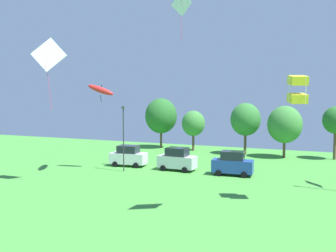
# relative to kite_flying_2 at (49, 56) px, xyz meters

# --- Properties ---
(kite_flying_2) EXTENTS (3.06, 1.27, 6.56)m
(kite_flying_2) POSITION_rel_kite_flying_2_xyz_m (0.00, 0.00, 0.00)
(kite_flying_2) COLOR white
(kite_flying_7) EXTENTS (1.57, 1.62, 2.12)m
(kite_flying_7) POSITION_rel_kite_flying_2_xyz_m (20.91, 2.22, -3.09)
(kite_flying_7) COLOR yellow
(kite_flying_8) EXTENTS (2.44, 0.59, 4.93)m
(kite_flying_8) POSITION_rel_kite_flying_2_xyz_m (8.99, 9.62, 5.82)
(kite_flying_8) COLOR white
(kite_flying_9) EXTENTS (3.11, 1.41, 2.12)m
(kite_flying_9) POSITION_rel_kite_flying_2_xyz_m (0.39, 7.56, -2.82)
(kite_flying_9) COLOR red
(parked_car_leftmost) EXTENTS (4.36, 2.44, 2.44)m
(parked_car_leftmost) POSITION_rel_kite_flying_2_xyz_m (2.01, 10.67, -10.46)
(parked_car_leftmost) COLOR silver
(parked_car_leftmost) RESTS_ON ground
(parked_car_second_from_left) EXTENTS (4.16, 2.18, 2.53)m
(parked_car_second_from_left) POSITION_rel_kite_flying_2_xyz_m (8.19, 10.58, -10.42)
(parked_car_second_from_left) COLOR silver
(parked_car_second_from_left) RESTS_ON ground
(parked_car_third_from_left) EXTENTS (4.24, 2.16, 2.52)m
(parked_car_third_from_left) POSITION_rel_kite_flying_2_xyz_m (14.36, 10.46, -10.43)
(parked_car_third_from_left) COLOR #234299
(parked_car_third_from_left) RESTS_ON ground
(light_post_1) EXTENTS (0.36, 0.20, 7.07)m
(light_post_1) POSITION_rel_kite_flying_2_xyz_m (3.02, 7.84, -7.71)
(light_post_1) COLOR #2D2D33
(light_post_1) RESTS_ON ground
(treeline_tree_0) EXTENTS (5.10, 5.10, 7.95)m
(treeline_tree_0) POSITION_rel_kite_flying_2_xyz_m (-0.88, 26.42, -6.52)
(treeline_tree_0) COLOR brown
(treeline_tree_0) RESTS_ON ground
(treeline_tree_1) EXTENTS (3.51, 3.51, 6.09)m
(treeline_tree_1) POSITION_rel_kite_flying_2_xyz_m (4.92, 25.47, -7.51)
(treeline_tree_1) COLOR brown
(treeline_tree_1) RESTS_ON ground
(treeline_tree_2) EXTENTS (4.20, 4.20, 7.29)m
(treeline_tree_2) POSITION_rel_kite_flying_2_xyz_m (12.88, 24.86, -6.69)
(treeline_tree_2) COLOR brown
(treeline_tree_2) RESTS_ON ground
(treeline_tree_3) EXTENTS (4.53, 4.53, 6.95)m
(treeline_tree_3) POSITION_rel_kite_flying_2_xyz_m (18.22, 24.14, -7.20)
(treeline_tree_3) COLOR brown
(treeline_tree_3) RESTS_ON ground
(treeline_tree_4) EXTENTS (3.23, 3.23, 6.90)m
(treeline_tree_4) POSITION_rel_kite_flying_2_xyz_m (24.39, 25.16, -6.57)
(treeline_tree_4) COLOR brown
(treeline_tree_4) RESTS_ON ground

